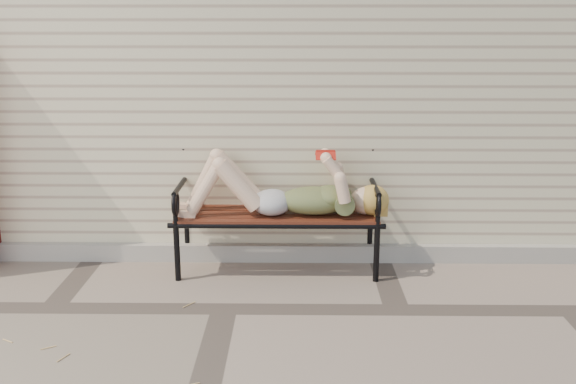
{
  "coord_description": "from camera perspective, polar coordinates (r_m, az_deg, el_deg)",
  "views": [
    {
      "loc": [
        0.52,
        -4.25,
        2.02
      ],
      "look_at": [
        0.45,
        0.68,
        0.7
      ],
      "focal_mm": 40.0,
      "sensor_mm": 36.0,
      "label": 1
    }
  ],
  "objects": [
    {
      "name": "garden_bench",
      "position": [
        5.31,
        -0.93,
        0.11
      ],
      "size": [
        1.8,
        0.72,
        1.16
      ],
      "color": "black",
      "rests_on": "ground"
    },
    {
      "name": "straw_scatter",
      "position": [
        4.1,
        -19.36,
        -15.31
      ],
      "size": [
        2.65,
        1.72,
        0.01
      ],
      "color": "tan",
      "rests_on": "ground"
    },
    {
      "name": "reading_woman",
      "position": [
        5.17,
        -0.81,
        0.12
      ],
      "size": [
        1.7,
        0.39,
        0.53
      ],
      "color": "#092D42",
      "rests_on": "ground"
    },
    {
      "name": "ground",
      "position": [
        4.73,
        -5.69,
        -10.3
      ],
      "size": [
        80.0,
        80.0,
        0.0
      ],
      "primitive_type": "plane",
      "color": "gray",
      "rests_on": "ground"
    },
    {
      "name": "foundation_strip",
      "position": [
        5.6,
        -4.63,
        -5.37
      ],
      "size": [
        8.0,
        0.1,
        0.15
      ],
      "primitive_type": "cube",
      "color": "#A09A90",
      "rests_on": "ground"
    },
    {
      "name": "house_wall",
      "position": [
        7.29,
        -3.4,
        10.9
      ],
      "size": [
        8.0,
        4.0,
        3.0
      ],
      "primitive_type": "cube",
      "color": "beige",
      "rests_on": "ground"
    }
  ]
}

